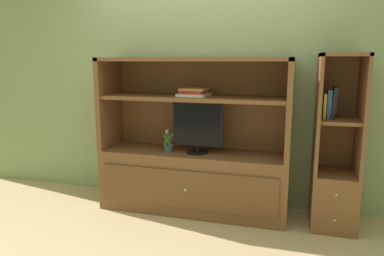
% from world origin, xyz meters
% --- Properties ---
extents(ground_plane, '(8.00, 8.00, 0.00)m').
position_xyz_m(ground_plane, '(0.00, 0.00, 0.00)').
color(ground_plane, tan).
extents(painted_rear_wall, '(6.00, 0.10, 2.80)m').
position_xyz_m(painted_rear_wall, '(0.00, 0.75, 1.40)').
color(painted_rear_wall, '#8C9E6B').
rests_on(painted_rear_wall, ground_plane).
extents(media_console, '(1.87, 0.55, 1.54)m').
position_xyz_m(media_console, '(0.00, 0.41, 0.48)').
color(media_console, brown).
rests_on(media_console, ground_plane).
extents(tv_monitor, '(0.50, 0.22, 0.51)m').
position_xyz_m(tv_monitor, '(0.05, 0.36, 0.87)').
color(tv_monitor, black).
rests_on(tv_monitor, media_console).
extents(potted_plant, '(0.09, 0.12, 0.23)m').
position_xyz_m(potted_plant, '(-0.24, 0.33, 0.66)').
color(potted_plant, '#384C56').
rests_on(potted_plant, media_console).
extents(magazine_stack, '(0.30, 0.31, 0.08)m').
position_xyz_m(magazine_stack, '(0.01, 0.40, 1.21)').
color(magazine_stack, silver).
rests_on(magazine_stack, media_console).
extents(bookshelf_tall, '(0.39, 0.49, 1.57)m').
position_xyz_m(bookshelf_tall, '(1.33, 0.41, 0.53)').
color(bookshelf_tall, brown).
rests_on(bookshelf_tall, ground_plane).
extents(upright_book_row, '(0.12, 0.16, 0.28)m').
position_xyz_m(upright_book_row, '(1.25, 0.40, 1.13)').
color(upright_book_row, gold).
rests_on(upright_book_row, bookshelf_tall).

